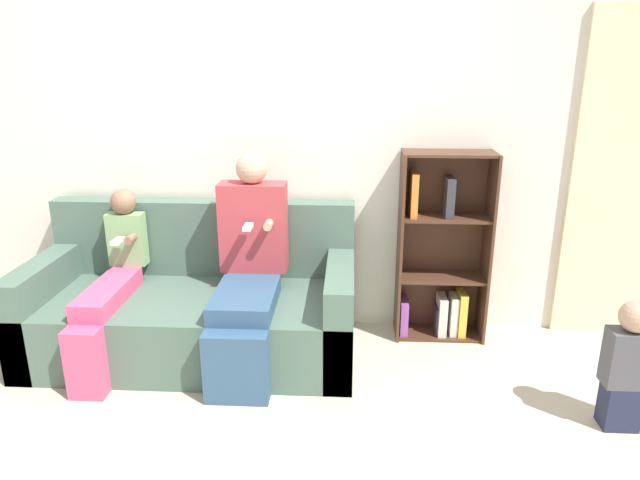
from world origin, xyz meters
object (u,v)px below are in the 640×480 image
(couch, at_px, (195,309))
(adult_seated, at_px, (249,263))
(bookshelf, at_px, (441,257))
(child_seated, at_px, (110,285))
(toddler_standing, at_px, (627,364))

(couch, bearing_deg, adult_seated, -11.03)
(couch, bearing_deg, bookshelf, 11.94)
(child_seated, bearing_deg, adult_seated, 5.04)
(couch, height_order, toddler_standing, couch)
(toddler_standing, bearing_deg, bookshelf, 127.90)
(adult_seated, distance_m, bookshelf, 1.31)
(toddler_standing, bearing_deg, couch, 164.09)
(toddler_standing, xyz_separation_m, bookshelf, (-0.81, 1.04, 0.20))
(toddler_standing, relative_size, bookshelf, 0.56)
(adult_seated, xyz_separation_m, bookshelf, (1.24, 0.42, -0.08))
(toddler_standing, bearing_deg, child_seated, 169.45)
(adult_seated, bearing_deg, couch, 168.97)
(adult_seated, height_order, toddler_standing, adult_seated)
(adult_seated, height_order, child_seated, adult_seated)
(adult_seated, bearing_deg, toddler_standing, -16.79)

